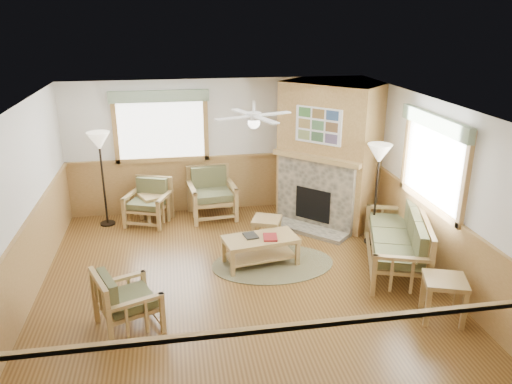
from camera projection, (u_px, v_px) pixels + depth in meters
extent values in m
cube|color=brown|center=(238.00, 278.00, 7.79)|extent=(6.00, 6.00, 0.01)
cube|color=white|center=(236.00, 105.00, 6.88)|extent=(6.00, 6.00, 0.01)
cube|color=white|center=(217.00, 146.00, 10.11)|extent=(6.00, 0.02, 2.70)
cube|color=white|center=(282.00, 309.00, 4.55)|extent=(6.00, 0.02, 2.70)
cube|color=white|center=(21.00, 210.00, 6.85)|extent=(0.02, 6.00, 2.70)
cube|color=white|center=(427.00, 185.00, 7.81)|extent=(0.02, 6.00, 2.70)
cylinder|color=brown|center=(273.00, 264.00, 8.21)|extent=(2.30, 2.30, 0.01)
cube|color=maroon|center=(270.00, 236.00, 8.03)|extent=(0.26, 0.33, 0.03)
cube|color=black|center=(251.00, 235.00, 8.09)|extent=(0.24, 0.30, 0.02)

